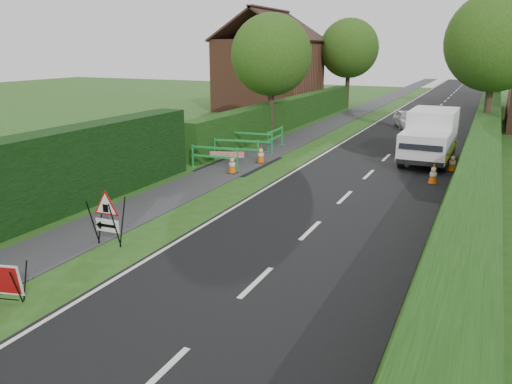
% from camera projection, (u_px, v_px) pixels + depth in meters
% --- Properties ---
extents(ground, '(120.00, 120.00, 0.00)m').
position_uv_depth(ground, '(133.00, 280.00, 10.85)').
color(ground, '#264B15').
rests_on(ground, ground).
extents(road_surface, '(6.00, 90.00, 0.02)m').
position_uv_depth(road_surface, '(436.00, 111.00, 40.23)').
color(road_surface, black).
rests_on(road_surface, ground).
extents(footpath, '(2.00, 90.00, 0.02)m').
position_uv_depth(footpath, '(368.00, 107.00, 42.48)').
color(footpath, '#2D2D30').
rests_on(footpath, ground).
extents(hedge_west_far, '(1.00, 24.00, 1.80)m').
position_uv_depth(hedge_west_far, '(290.00, 127.00, 32.01)').
color(hedge_west_far, '#14380F').
rests_on(hedge_west_far, ground).
extents(hedge_east, '(1.20, 50.00, 1.50)m').
position_uv_depth(hedge_east, '(482.00, 162.00, 22.08)').
color(hedge_east, '#14380F').
rests_on(hedge_east, ground).
extents(house_west, '(7.50, 7.40, 7.88)m').
position_uv_depth(house_west, '(269.00, 73.00, 40.21)').
color(house_west, brown).
rests_on(house_west, ground).
extents(tree_nw, '(4.40, 4.40, 6.70)m').
position_uv_depth(tree_nw, '(271.00, 55.00, 27.13)').
color(tree_nw, '#2D2116').
rests_on(tree_nw, ground).
extents(tree_ne, '(5.20, 5.20, 7.79)m').
position_uv_depth(tree_ne, '(496.00, 42.00, 25.90)').
color(tree_ne, '#2D2116').
rests_on(tree_ne, ground).
extents(tree_fw, '(4.80, 4.80, 7.24)m').
position_uv_depth(tree_fw, '(349.00, 48.00, 40.93)').
color(tree_fw, '#2D2116').
rests_on(tree_fw, ground).
extents(tree_fe, '(4.20, 4.20, 6.33)m').
position_uv_depth(tree_fe, '(496.00, 56.00, 40.07)').
color(tree_fe, '#2D2116').
rests_on(tree_fe, ground).
extents(triangle_sign, '(0.89, 0.89, 1.23)m').
position_uv_depth(triangle_sign, '(105.00, 214.00, 12.48)').
color(triangle_sign, black).
rests_on(triangle_sign, ground).
extents(works_van, '(2.01, 4.93, 2.23)m').
position_uv_depth(works_van, '(430.00, 135.00, 21.84)').
color(works_van, silver).
rests_on(works_van, ground).
extents(traffic_cone_0, '(0.38, 0.38, 0.79)m').
position_uv_depth(traffic_cone_0, '(433.00, 174.00, 18.37)').
color(traffic_cone_0, black).
rests_on(traffic_cone_0, ground).
extents(traffic_cone_1, '(0.38, 0.38, 0.79)m').
position_uv_depth(traffic_cone_1, '(453.00, 162.00, 20.28)').
color(traffic_cone_1, black).
rests_on(traffic_cone_1, ground).
extents(traffic_cone_2, '(0.38, 0.38, 0.79)m').
position_uv_depth(traffic_cone_2, '(444.00, 149.00, 23.00)').
color(traffic_cone_2, black).
rests_on(traffic_cone_2, ground).
extents(traffic_cone_3, '(0.38, 0.38, 0.79)m').
position_uv_depth(traffic_cone_3, '(232.00, 164.00, 19.97)').
color(traffic_cone_3, black).
rests_on(traffic_cone_3, ground).
extents(traffic_cone_4, '(0.38, 0.38, 0.79)m').
position_uv_depth(traffic_cone_4, '(261.00, 154.00, 21.80)').
color(traffic_cone_4, black).
rests_on(traffic_cone_4, ground).
extents(ped_barrier_0, '(2.09, 0.56, 1.00)m').
position_uv_depth(ped_barrier_0, '(215.00, 155.00, 20.49)').
color(ped_barrier_0, green).
rests_on(ped_barrier_0, ground).
extents(ped_barrier_1, '(2.09, 0.75, 1.00)m').
position_uv_depth(ped_barrier_1, '(236.00, 147.00, 22.07)').
color(ped_barrier_1, green).
rests_on(ped_barrier_1, ground).
extents(ped_barrier_2, '(2.09, 0.57, 1.00)m').
position_uv_depth(ped_barrier_2, '(252.00, 139.00, 23.93)').
color(ped_barrier_2, green).
rests_on(ped_barrier_2, ground).
extents(ped_barrier_3, '(0.45, 2.07, 1.00)m').
position_uv_depth(ped_barrier_3, '(275.00, 136.00, 24.86)').
color(ped_barrier_3, green).
rests_on(ped_barrier_3, ground).
extents(redwhite_plank, '(1.44, 0.51, 0.25)m').
position_uv_depth(redwhite_plank, '(227.00, 165.00, 21.55)').
color(redwhite_plank, red).
rests_on(redwhite_plank, ground).
extents(hatchback_car, '(2.30, 3.37, 1.06)m').
position_uv_depth(hatchback_car, '(406.00, 119.00, 31.59)').
color(hatchback_car, silver).
rests_on(hatchback_car, ground).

